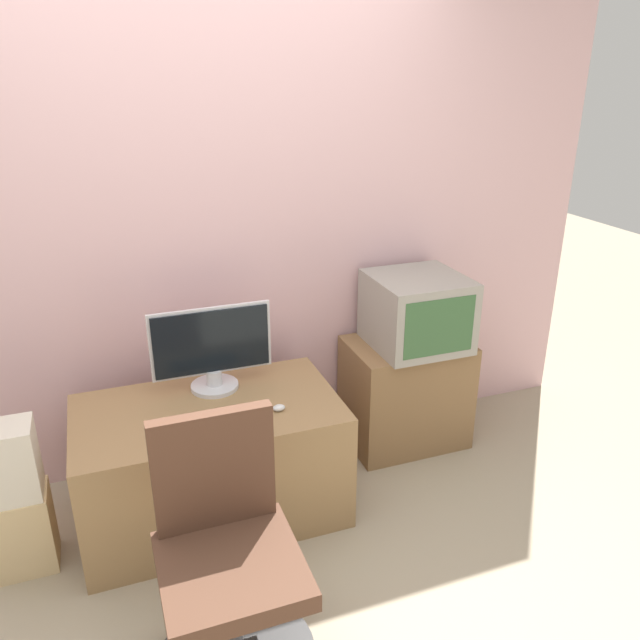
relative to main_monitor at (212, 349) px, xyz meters
The scene contains 10 objects.
wall_back 0.64m from the main_monitor, 88.16° to the left, with size 4.40×0.05×2.60m.
desk 0.52m from the main_monitor, 111.40° to the right, with size 1.16×0.66×0.57m.
side_stand 1.16m from the main_monitor, ahead, with size 0.63×0.44×0.60m.
main_monitor is the anchor object (origin of this frame).
keyboard 0.36m from the main_monitor, 90.49° to the right, with size 0.34×0.11×0.01m.
mouse 0.42m from the main_monitor, 54.19° to the right, with size 0.06×0.04×0.03m.
crt_tv 1.08m from the main_monitor, ahead, with size 0.47×0.47×0.38m.
office_chair 1.03m from the main_monitor, 99.31° to the right, with size 0.56×0.56×0.90m.
cardboard_box_lower 1.08m from the main_monitor, 165.24° to the right, with size 0.24×0.20×0.35m.
cardboard_box_upper 0.94m from the main_monitor, 165.24° to the right, with size 0.22×0.19×0.32m.
Camera 1 is at (-0.44, -1.62, 1.96)m, focal length 35.00 mm.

